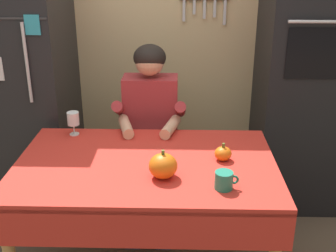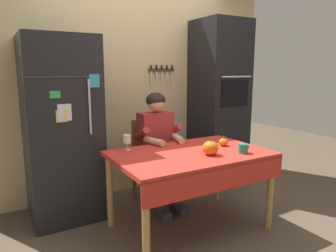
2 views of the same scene
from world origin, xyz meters
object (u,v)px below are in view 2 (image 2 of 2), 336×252
(refrigerator, at_px, (62,129))
(wall_oven, at_px, (219,103))
(wine_glass, at_px, (127,139))
(pumpkin_medium, at_px, (223,142))
(dining_table, at_px, (191,161))
(chair_behind_person, at_px, (151,156))
(pumpkin_large, at_px, (210,148))
(seated_person, at_px, (159,140))
(coffee_mug, at_px, (243,148))

(refrigerator, height_order, wall_oven, wall_oven)
(wine_glass, bearing_deg, pumpkin_medium, -20.17)
(dining_table, xyz_separation_m, chair_behind_person, (-0.01, 0.79, -0.14))
(wine_glass, xyz_separation_m, pumpkin_medium, (0.88, -0.33, -0.06))
(dining_table, xyz_separation_m, pumpkin_medium, (0.42, 0.05, 0.12))
(pumpkin_large, bearing_deg, seated_person, 98.74)
(wall_oven, bearing_deg, pumpkin_large, -131.61)
(pumpkin_large, bearing_deg, coffee_mug, -18.93)
(pumpkin_large, bearing_deg, dining_table, 124.43)
(wall_oven, distance_m, coffee_mug, 1.37)
(seated_person, distance_m, pumpkin_medium, 0.70)
(pumpkin_large, bearing_deg, refrigerator, 135.57)
(wine_glass, distance_m, pumpkin_large, 0.78)
(dining_table, bearing_deg, pumpkin_large, -55.57)
(wall_oven, xyz_separation_m, chair_behind_person, (-1.06, -0.13, -0.54))
(wall_oven, height_order, pumpkin_medium, wall_oven)
(pumpkin_large, bearing_deg, wine_glass, 137.23)
(pumpkin_medium, bearing_deg, chair_behind_person, 120.31)
(dining_table, bearing_deg, coffee_mug, -32.10)
(coffee_mug, xyz_separation_m, wine_glass, (-0.86, 0.63, 0.06))
(refrigerator, distance_m, pumpkin_medium, 1.60)
(chair_behind_person, distance_m, seated_person, 0.29)
(coffee_mug, bearing_deg, pumpkin_medium, 85.71)
(wine_glass, relative_size, pumpkin_large, 0.98)
(refrigerator, xyz_separation_m, pumpkin_medium, (1.37, -0.83, -0.12))
(wall_oven, xyz_separation_m, pumpkin_large, (-0.95, -1.07, -0.25))
(dining_table, height_order, pumpkin_medium, pumpkin_medium)
(chair_behind_person, bearing_deg, wine_glass, -137.66)
(refrigerator, height_order, coffee_mug, refrigerator)
(dining_table, distance_m, pumpkin_large, 0.23)
(pumpkin_medium, bearing_deg, dining_table, -172.55)
(dining_table, distance_m, seated_person, 0.61)
(chair_behind_person, distance_m, pumpkin_large, 0.99)
(wine_glass, bearing_deg, chair_behind_person, 42.34)
(refrigerator, relative_size, pumpkin_large, 12.10)
(chair_behind_person, distance_m, coffee_mug, 1.15)
(refrigerator, relative_size, seated_person, 1.45)
(wall_oven, relative_size, coffee_mug, 18.25)
(coffee_mug, bearing_deg, wine_glass, 143.99)
(pumpkin_large, bearing_deg, chair_behind_person, 97.00)
(refrigerator, height_order, pumpkin_large, refrigerator)
(refrigerator, height_order, pumpkin_medium, refrigerator)
(coffee_mug, bearing_deg, pumpkin_large, 161.07)
(dining_table, bearing_deg, wall_oven, 41.31)
(refrigerator, bearing_deg, seated_person, -16.63)
(refrigerator, bearing_deg, chair_behind_person, -5.53)
(coffee_mug, relative_size, wine_glass, 0.79)
(chair_behind_person, xyz_separation_m, pumpkin_medium, (0.43, -0.74, 0.27))
(seated_person, bearing_deg, pumpkin_large, -81.26)
(dining_table, height_order, pumpkin_large, pumpkin_large)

